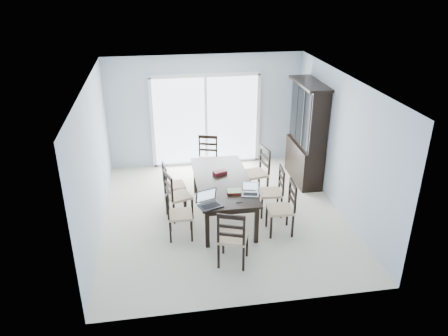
{
  "coord_description": "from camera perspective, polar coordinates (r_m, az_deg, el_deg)",
  "views": [
    {
      "loc": [
        -1.13,
        -7.15,
        4.33
      ],
      "look_at": [
        0.02,
        0.0,
        0.99
      ],
      "focal_mm": 35.0,
      "sensor_mm": 36.0,
      "label": 1
    }
  ],
  "objects": [
    {
      "name": "laptop_silver",
      "position": [
        7.54,
        3.46,
        -3.17
      ],
      "size": [
        0.33,
        0.26,
        0.2
      ],
      "rotation": [
        0.0,
        0.0,
        -0.22
      ],
      "color": "#B4B4B7",
      "rests_on": "dining_table"
    },
    {
      "name": "hot_tub",
      "position": [
        11.47,
        -6.09,
        4.82
      ],
      "size": [
        1.82,
        1.66,
        0.88
      ],
      "rotation": [
        0.0,
        0.0,
        0.09
      ],
      "color": "brown",
      "rests_on": "balcony"
    },
    {
      "name": "dining_table",
      "position": [
        8.11,
        -0.17,
        -2.03
      ],
      "size": [
        1.0,
        2.2,
        0.75
      ],
      "color": "black",
      "rests_on": "floor"
    },
    {
      "name": "balcony",
      "position": [
        11.57,
        -2.9,
        2.49
      ],
      "size": [
        4.5,
        2.0,
        0.1
      ],
      "primitive_type": "cube",
      "color": "gray",
      "rests_on": "ground"
    },
    {
      "name": "chair_left_far",
      "position": [
        8.6,
        -7.06,
        -1.6
      ],
      "size": [
        0.44,
        0.43,
        1.01
      ],
      "rotation": [
        0.0,
        0.0,
        -1.43
      ],
      "color": "black",
      "rests_on": "floor"
    },
    {
      "name": "chair_right_near",
      "position": [
        7.71,
        8.09,
        -4.44
      ],
      "size": [
        0.46,
        0.44,
        1.13
      ],
      "rotation": [
        0.0,
        0.0,
        1.52
      ],
      "color": "black",
      "rests_on": "floor"
    },
    {
      "name": "china_hutch",
      "position": [
        9.54,
        10.74,
        4.37
      ],
      "size": [
        0.5,
        1.38,
        2.2
      ],
      "color": "black",
      "rests_on": "floor"
    },
    {
      "name": "chair_end_near",
      "position": [
        6.78,
        1.09,
        -8.49
      ],
      "size": [
        0.56,
        0.57,
        1.16
      ],
      "rotation": [
        0.0,
        0.0,
        -0.35
      ],
      "color": "black",
      "rests_on": "floor"
    },
    {
      "name": "chair_right_far",
      "position": [
        8.93,
        4.65,
        0.21
      ],
      "size": [
        0.54,
        0.53,
        1.19
      ],
      "rotation": [
        0.0,
        0.0,
        1.78
      ],
      "color": "black",
      "rests_on": "floor"
    },
    {
      "name": "wall_right",
      "position": [
        8.47,
        15.06,
        2.93
      ],
      "size": [
        0.02,
        5.0,
        2.6
      ],
      "primitive_type": "cube",
      "color": "#AABACB",
      "rests_on": "floor"
    },
    {
      "name": "chair_end_far",
      "position": [
        9.61,
        -2.19,
        1.92
      ],
      "size": [
        0.53,
        0.54,
        1.13
      ],
      "rotation": [
        0.0,
        0.0,
        2.85
      ],
      "color": "black",
      "rests_on": "floor"
    },
    {
      "name": "game_box",
      "position": [
        8.28,
        -0.53,
        -0.6
      ],
      "size": [
        0.28,
        0.21,
        0.06
      ],
      "primitive_type": "cube",
      "rotation": [
        0.0,
        0.0,
        0.36
      ],
      "color": "#53101D",
      "rests_on": "dining_table"
    },
    {
      "name": "sliding_door",
      "position": [
        10.22,
        -2.37,
        6.25
      ],
      "size": [
        2.52,
        0.05,
        2.18
      ],
      "color": "silver",
      "rests_on": "floor"
    },
    {
      "name": "wall_left",
      "position": [
        7.84,
        -16.64,
        0.96
      ],
      "size": [
        0.02,
        5.0,
        2.6
      ],
      "primitive_type": "cube",
      "color": "#AABACB",
      "rests_on": "floor"
    },
    {
      "name": "floor",
      "position": [
        8.43,
        -0.17,
        -6.12
      ],
      "size": [
        5.0,
        5.0,
        0.0
      ],
      "primitive_type": "plane",
      "color": "#EFEACD",
      "rests_on": "ground"
    },
    {
      "name": "chair_left_near",
      "position": [
        7.55,
        -6.47,
        -5.25
      ],
      "size": [
        0.43,
        0.42,
        1.08
      ],
      "rotation": [
        0.0,
        0.0,
        -1.62
      ],
      "color": "black",
      "rests_on": "floor"
    },
    {
      "name": "book_stack",
      "position": [
        7.62,
        1.33,
        -3.07
      ],
      "size": [
        0.27,
        0.22,
        0.04
      ],
      "rotation": [
        0.0,
        0.0,
        -0.19
      ],
      "color": "maroon",
      "rests_on": "dining_table"
    },
    {
      "name": "cell_phone",
      "position": [
        7.33,
        2.0,
        -4.43
      ],
      "size": [
        0.11,
        0.07,
        0.01
      ],
      "primitive_type": "cube",
      "rotation": [
        0.0,
        0.0,
        0.2
      ],
      "color": "black",
      "rests_on": "dining_table"
    },
    {
      "name": "laptop_dark",
      "position": [
        7.17,
        -1.79,
        -4.6
      ],
      "size": [
        0.44,
        0.37,
        0.26
      ],
      "rotation": [
        0.0,
        0.0,
        0.35
      ],
      "color": "black",
      "rests_on": "dining_table"
    },
    {
      "name": "chair_right_mid",
      "position": [
        8.27,
        6.75,
        -2.38
      ],
      "size": [
        0.45,
        0.44,
        1.09
      ],
      "rotation": [
        0.0,
        0.0,
        1.49
      ],
      "color": "black",
      "rests_on": "floor"
    },
    {
      "name": "chair_left_mid",
      "position": [
        8.11,
        -6.57,
        -2.99
      ],
      "size": [
        0.53,
        0.52,
        1.08
      ],
      "rotation": [
        0.0,
        0.0,
        -1.24
      ],
      "color": "black",
      "rests_on": "floor"
    },
    {
      "name": "railing",
      "position": [
        12.3,
        -3.49,
        6.82
      ],
      "size": [
        4.5,
        0.06,
        1.1
      ],
      "primitive_type": "cube",
      "color": "#99999E",
      "rests_on": "balcony"
    },
    {
      "name": "back_wall",
      "position": [
        10.17,
        -2.41,
        7.43
      ],
      "size": [
        4.5,
        0.02,
        2.6
      ],
      "primitive_type": "cube",
      "color": "#AABACB",
      "rests_on": "floor"
    },
    {
      "name": "ceiling",
      "position": [
        7.44,
        -0.19,
        11.34
      ],
      "size": [
        5.0,
        5.0,
        0.0
      ],
      "primitive_type": "plane",
      "rotation": [
        3.14,
        0.0,
        0.0
      ],
      "color": "white",
      "rests_on": "back_wall"
    }
  ]
}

